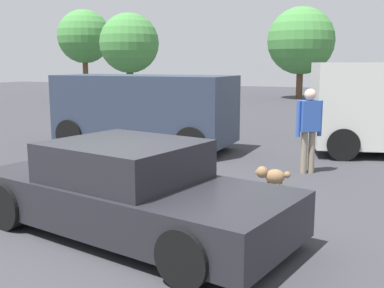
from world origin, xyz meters
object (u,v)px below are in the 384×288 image
suv_dark (145,109)px  dog (272,176)px  pedestrian (309,123)px  sedan_foreground (130,191)px

suv_dark → dog: bearing=-33.5°
suv_dark → pedestrian: 4.61m
sedan_foreground → dog: 3.15m
sedan_foreground → dog: bearing=78.5°
dog → suv_dark: bearing=-48.3°
suv_dark → pedestrian: (4.48, -1.09, -0.02)m
suv_dark → pedestrian: size_ratio=2.69×
pedestrian → suv_dark: bearing=-140.9°
sedan_foreground → pedestrian: bearing=81.9°
suv_dark → sedan_foreground: bearing=-62.8°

